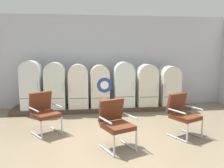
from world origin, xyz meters
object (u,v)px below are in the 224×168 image
at_px(refrigerator_4, 124,83).
at_px(armchair_center, 116,121).
at_px(refrigerator_5, 147,84).
at_px(refrigerator_3, 100,84).
at_px(refrigerator_2, 78,85).
at_px(armchair_right, 182,112).
at_px(sign_stand, 105,103).
at_px(armchair_left, 44,110).
at_px(refrigerator_6, 169,84).
at_px(refrigerator_1, 55,84).
at_px(refrigerator_0, 31,83).

height_order(refrigerator_4, armchair_center, refrigerator_4).
bearing_deg(refrigerator_5, refrigerator_3, 178.67).
bearing_deg(refrigerator_4, refrigerator_2, -179.18).
relative_size(armchair_right, sign_stand, 0.78).
bearing_deg(armchair_left, refrigerator_2, 67.01).
xyz_separation_m(refrigerator_5, armchair_left, (-3.11, -1.88, -0.32)).
xyz_separation_m(refrigerator_4, refrigerator_6, (1.61, 0.02, -0.08)).
bearing_deg(refrigerator_1, refrigerator_0, -178.94).
bearing_deg(refrigerator_0, armchair_right, -32.15).
relative_size(refrigerator_1, armchair_left, 1.48).
xyz_separation_m(refrigerator_0, refrigerator_1, (0.75, 0.01, -0.03)).
relative_size(refrigerator_2, refrigerator_3, 1.02).
xyz_separation_m(refrigerator_4, armchair_center, (-0.70, -2.98, -0.37)).
bearing_deg(refrigerator_6, armchair_right, -104.14).
relative_size(refrigerator_4, refrigerator_5, 1.06).
xyz_separation_m(refrigerator_6, armchair_right, (-0.64, -2.53, -0.29)).
bearing_deg(refrigerator_0, refrigerator_4, 0.13).
distance_m(refrigerator_2, armchair_right, 3.54).
distance_m(refrigerator_4, refrigerator_6, 1.61).
xyz_separation_m(refrigerator_3, refrigerator_6, (2.42, 0.01, -0.04)).
height_order(refrigerator_2, armchair_right, refrigerator_2).
distance_m(refrigerator_1, refrigerator_2, 0.75).
bearing_deg(refrigerator_3, sign_stand, -88.82).
height_order(refrigerator_1, refrigerator_5, refrigerator_1).
distance_m(refrigerator_5, refrigerator_6, 0.82).
xyz_separation_m(refrigerator_3, sign_stand, (0.03, -1.44, -0.30)).
bearing_deg(refrigerator_0, armchair_left, -70.10).
distance_m(refrigerator_6, sign_stand, 2.81).
relative_size(refrigerator_1, refrigerator_3, 1.07).
bearing_deg(refrigerator_2, refrigerator_3, 1.94).
relative_size(refrigerator_0, refrigerator_5, 1.10).
distance_m(refrigerator_2, armchair_left, 2.08).
xyz_separation_m(refrigerator_2, refrigerator_5, (2.31, -0.01, -0.01)).
distance_m(refrigerator_3, armchair_left, 2.46).
bearing_deg(sign_stand, armchair_right, -31.37).
relative_size(refrigerator_1, sign_stand, 1.15).
bearing_deg(armchair_center, refrigerator_2, 105.59).
bearing_deg(refrigerator_4, refrigerator_1, 179.82).
bearing_deg(refrigerator_3, armchair_center, -87.69).
bearing_deg(armchair_left, refrigerator_0, 109.90).
relative_size(refrigerator_5, refrigerator_6, 1.05).
bearing_deg(refrigerator_6, refrigerator_1, -179.88).
xyz_separation_m(refrigerator_0, armchair_right, (3.98, -2.50, -0.41)).
height_order(refrigerator_2, refrigerator_3, refrigerator_2).
height_order(refrigerator_0, refrigerator_2, refrigerator_0).
relative_size(refrigerator_3, refrigerator_4, 0.94).
bearing_deg(sign_stand, refrigerator_3, 91.18).
height_order(refrigerator_0, refrigerator_1, refrigerator_0).
relative_size(armchair_center, sign_stand, 0.78).
relative_size(refrigerator_2, refrigerator_4, 0.96).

